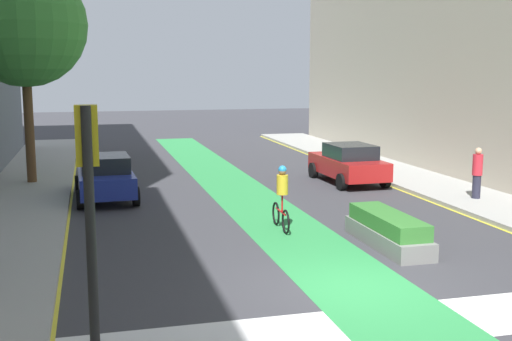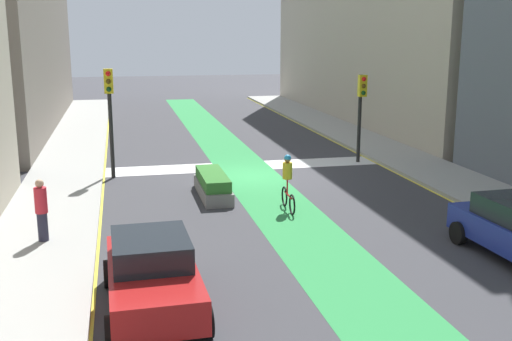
{
  "view_description": "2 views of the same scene",
  "coord_description": "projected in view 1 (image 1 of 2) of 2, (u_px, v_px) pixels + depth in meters",
  "views": [
    {
      "loc": [
        -5.2,
        -11.8,
        4.47
      ],
      "look_at": [
        -0.75,
        5.34,
        1.68
      ],
      "focal_mm": 44.78,
      "sensor_mm": 36.0,
      "label": 1
    },
    {
      "loc": [
        5.2,
        24.06,
        5.79
      ],
      "look_at": [
        0.77,
        4.08,
        1.17
      ],
      "focal_mm": 43.32,
      "sensor_mm": 36.0,
      "label": 2
    }
  ],
  "objects": [
    {
      "name": "ground_plane",
      "position": [
        355.0,
        287.0,
        13.27
      ],
      "size": [
        120.0,
        120.0,
        0.0
      ],
      "primitive_type": "plane",
      "color": "#38383D"
    },
    {
      "name": "bike_lane_paint",
      "position": [
        358.0,
        287.0,
        13.29
      ],
      "size": [
        2.4,
        60.0,
        0.01
      ],
      "primitive_type": "cube",
      "color": "#2D8C47",
      "rests_on": "ground_plane"
    },
    {
      "name": "crosswalk_band",
      "position": [
        400.0,
        324.0,
        11.36
      ],
      "size": [
        12.0,
        1.8,
        0.01
      ],
      "primitive_type": "cube",
      "color": "silver",
      "rests_on": "ground_plane"
    },
    {
      "name": "curb_stripe_left",
      "position": [
        54.0,
        315.0,
        11.78
      ],
      "size": [
        0.16,
        60.0,
        0.01
      ],
      "primitive_type": "cube",
      "color": "yellow",
      "rests_on": "ground_plane"
    },
    {
      "name": "traffic_signal_near_left",
      "position": [
        89.0,
        180.0,
        9.97
      ],
      "size": [
        0.35,
        0.52,
        3.94
      ],
      "color": "black",
      "rests_on": "ground_plane"
    },
    {
      "name": "car_blue_left_far",
      "position": [
        105.0,
        177.0,
        22.2
      ],
      "size": [
        2.14,
        4.26,
        1.57
      ],
      "color": "navy",
      "rests_on": "ground_plane"
    },
    {
      "name": "car_red_right_far",
      "position": [
        348.0,
        163.0,
        25.45
      ],
      "size": [
        2.11,
        4.24,
        1.57
      ],
      "color": "#A51919",
      "rests_on": "ground_plane"
    },
    {
      "name": "cyclist_in_lane",
      "position": [
        282.0,
        196.0,
        17.88
      ],
      "size": [
        0.32,
        1.73,
        1.86
      ],
      "color": "black",
      "rests_on": "ground_plane"
    },
    {
      "name": "pedestrian_sidewalk_right_a",
      "position": [
        477.0,
        172.0,
        21.61
      ],
      "size": [
        0.34,
        0.34,
        1.74
      ],
      "color": "#262638",
      "rests_on": "sidewalk_right"
    },
    {
      "name": "street_tree_near",
      "position": [
        24.0,
        25.0,
        24.02
      ],
      "size": [
        4.73,
        4.73,
        8.39
      ],
      "color": "brown",
      "rests_on": "sidewalk_left"
    },
    {
      "name": "median_planter",
      "position": [
        388.0,
        231.0,
        16.34
      ],
      "size": [
        0.96,
        3.36,
        0.85
      ],
      "color": "slate",
      "rests_on": "ground_plane"
    }
  ]
}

